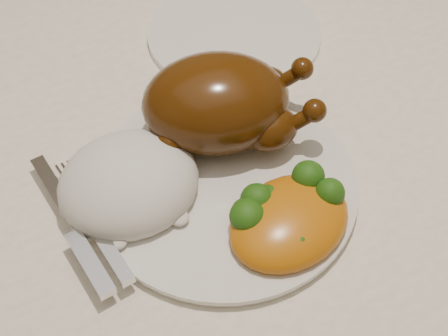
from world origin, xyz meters
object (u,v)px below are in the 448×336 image
roast_chicken (221,103)px  side_plate (234,33)px  dining_table (46,203)px  dinner_plate (224,185)px

roast_chicken → side_plate: bearing=77.8°
dining_table → roast_chicken: roast_chicken is taller
dining_table → dinner_plate: size_ratio=6.45×
dinner_plate → side_plate: bearing=59.2°
side_plate → roast_chicken: (-0.09, -0.14, 0.05)m
dinner_plate → dining_table: bearing=136.4°
dinner_plate → roast_chicken: 0.08m
dinner_plate → roast_chicken: roast_chicken is taller
roast_chicken → dinner_plate: bearing=-93.8°
side_plate → roast_chicken: bearing=-123.1°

